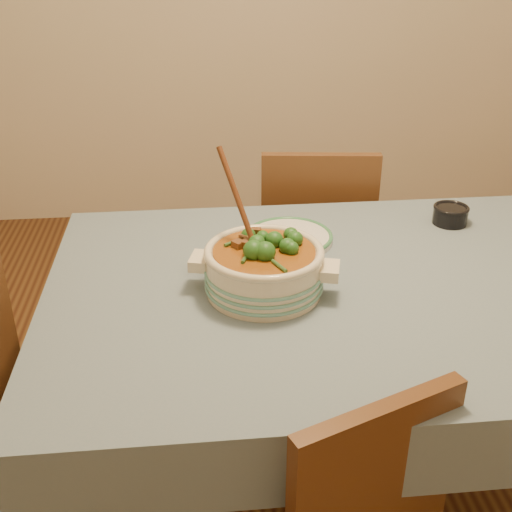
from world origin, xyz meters
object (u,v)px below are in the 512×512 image
(stew_casserole, at_px, (264,265))
(white_plate, at_px, (289,237))
(dining_table, at_px, (364,312))
(condiment_bowl, at_px, (451,214))
(chair_far, at_px, (315,241))

(stew_casserole, distance_m, white_plate, 0.31)
(dining_table, distance_m, stew_casserole, 0.32)
(condiment_bowl, bearing_deg, dining_table, -136.00)
(white_plate, distance_m, condiment_bowl, 0.52)
(condiment_bowl, bearing_deg, white_plate, -172.19)
(dining_table, height_order, condiment_bowl, condiment_bowl)
(white_plate, bearing_deg, dining_table, -58.05)
(white_plate, bearing_deg, chair_far, 69.96)
(white_plate, bearing_deg, stew_casserole, -110.69)
(stew_casserole, height_order, chair_far, stew_casserole)
(dining_table, xyz_separation_m, stew_casserole, (-0.28, -0.02, 0.17))
(white_plate, xyz_separation_m, condiment_bowl, (0.52, 0.07, 0.02))
(dining_table, distance_m, chair_far, 0.78)
(condiment_bowl, distance_m, chair_far, 0.61)
(dining_table, relative_size, stew_casserole, 4.39)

